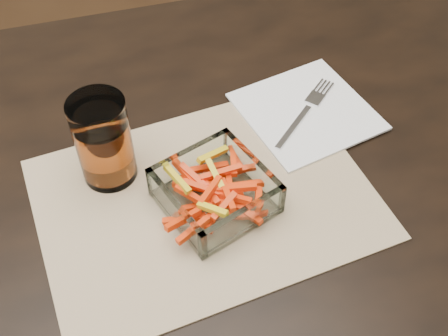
{
  "coord_description": "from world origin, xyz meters",
  "views": [
    {
      "loc": [
        0.04,
        -0.49,
        1.37
      ],
      "look_at": [
        0.18,
        -0.01,
        0.78
      ],
      "focal_mm": 45.0,
      "sensor_mm": 36.0,
      "label": 1
    }
  ],
  "objects_px": {
    "glass_bowl": "(215,193)",
    "tumbler": "(104,143)",
    "fork": "(306,110)",
    "dining_table": "(109,239)"
  },
  "relations": [
    {
      "from": "dining_table",
      "to": "fork",
      "type": "relative_size",
      "value": 11.29
    },
    {
      "from": "glass_bowl",
      "to": "tumbler",
      "type": "height_order",
      "value": "tumbler"
    },
    {
      "from": "fork",
      "to": "tumbler",
      "type": "bearing_deg",
      "value": -125.42
    },
    {
      "from": "glass_bowl",
      "to": "tumbler",
      "type": "bearing_deg",
      "value": 144.25
    },
    {
      "from": "tumbler",
      "to": "dining_table",
      "type": "bearing_deg",
      "value": -116.77
    },
    {
      "from": "dining_table",
      "to": "glass_bowl",
      "type": "distance_m",
      "value": 0.2
    },
    {
      "from": "glass_bowl",
      "to": "fork",
      "type": "distance_m",
      "value": 0.23
    },
    {
      "from": "tumbler",
      "to": "glass_bowl",
      "type": "bearing_deg",
      "value": -35.75
    },
    {
      "from": "dining_table",
      "to": "fork",
      "type": "xyz_separation_m",
      "value": [
        0.34,
        0.09,
        0.1
      ]
    },
    {
      "from": "dining_table",
      "to": "fork",
      "type": "bearing_deg",
      "value": 14.23
    }
  ]
}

